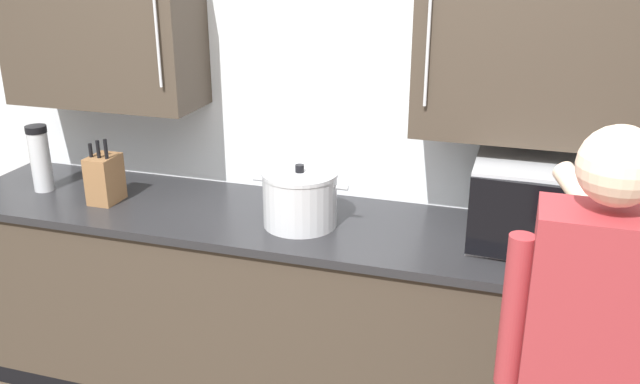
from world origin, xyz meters
name	(u,v)px	position (x,y,z in m)	size (l,w,h in m)	color
back_wall_tiled	(312,64)	(0.00, 1.21, 1.48)	(3.53, 0.44, 2.87)	silver
counter_unit	(291,313)	(0.00, 0.89, 0.45)	(3.03, 0.66, 0.90)	#3D3328
microwave_oven	(534,204)	(0.96, 0.93, 1.06)	(0.49, 0.41, 0.32)	#B7BABF
knife_block	(105,179)	(-0.83, 0.83, 1.01)	(0.11, 0.15, 0.29)	brown
stock_pot	(300,198)	(0.07, 0.84, 1.01)	(0.40, 0.30, 0.25)	#B7BABF
thermos_flask	(40,158)	(-1.19, 0.87, 1.05)	(0.09, 0.09, 0.30)	#B7BABF
person_figure	(586,355)	(1.12, 0.13, 0.95)	(0.44, 0.61, 1.59)	#282D3D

